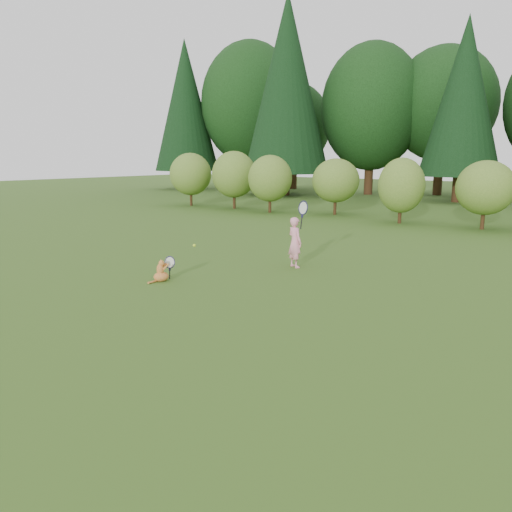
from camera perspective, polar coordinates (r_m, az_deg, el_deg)
The scene contains 6 objects.
ground at distance 9.36m, azimuth -3.93°, elevation -4.83°, with size 100.00×100.00×0.00m, color #2D4E16.
shrub_row at distance 20.69m, azimuth 20.39°, elevation 7.26°, with size 28.00×3.00×2.80m, color #476E22, non-canonical shape.
woodland_backdrop at distance 30.77m, azimuth 26.91°, elevation 19.28°, with size 48.00×10.00×15.00m, color black, non-canonical shape.
child at distance 11.85m, azimuth 4.50°, elevation 1.70°, with size 0.71×0.46×1.80m.
cat at distance 10.75m, azimuth -10.77°, elevation -1.57°, with size 0.44×0.67×0.64m.
tennis_ball at distance 10.75m, azimuth -7.06°, elevation 1.21°, with size 0.06×0.06×0.06m.
Camera 1 is at (5.89, -6.80, 2.59)m, focal length 35.00 mm.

